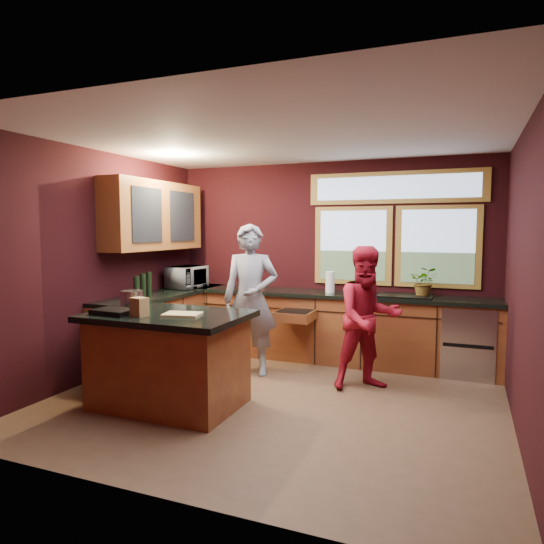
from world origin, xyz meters
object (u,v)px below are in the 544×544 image
Objects in this scene: person_red at (368,318)px; cutting_board at (182,314)px; person_grey at (251,300)px; island at (169,359)px; stock_pot at (132,299)px.

person_red is 4.55× the size of cutting_board.
person_grey is 5.26× the size of cutting_board.
cutting_board is at bearing -14.04° from island.
island is 6.46× the size of stock_pot.
stock_pot is at bearing -141.83° from person_grey.
cutting_board reaches higher than island.
island is 1.41m from person_grey.
stock_pot reaches higher than island.
person_red reaches higher than stock_pot.
person_grey is at bearing 76.43° from island.
cutting_board is (-0.11, -1.35, 0.04)m from person_grey.
island is 0.80m from stock_pot.
island is at bearing -15.26° from stock_pot.
island is at bearing -176.57° from person_red.
person_grey is 1.44m from person_red.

